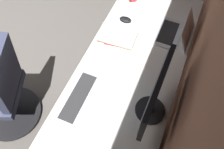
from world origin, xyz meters
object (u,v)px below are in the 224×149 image
Objects in this scene: keyboard_spare at (78,97)px; office_chair at (3,94)px; drawer_pedestal at (109,142)px; monitor_primary at (155,94)px; book_stack_near at (118,37)px; laptop_leftmost at (176,32)px; mouse_main at (125,20)px.

office_chair is at bearing -81.68° from keyboard_spare.
monitor_primary is at bearing 133.86° from drawer_pedestal.
keyboard_spare reaches higher than drawer_pedestal.
monitor_primary is at bearing 41.14° from book_stack_near.
drawer_pedestal is 1.65× the size of keyboard_spare.
office_chair reaches higher than laptop_leftmost.
drawer_pedestal is 0.68m from monitor_primary.
mouse_main reaches higher than keyboard_spare.
drawer_pedestal is 2.14× the size of laptop_leftmost.
monitor_primary is at bearing 99.74° from office_chair.
book_stack_near is at bearing -61.20° from laptop_leftmost.
keyboard_spare is 0.43× the size of office_chair.
drawer_pedestal is 1.36× the size of monitor_primary.
monitor_primary is at bearing 0.99° from laptop_leftmost.
drawer_pedestal is 0.49m from keyboard_spare.
laptop_leftmost reaches higher than mouse_main.
book_stack_near is at bearing 174.05° from keyboard_spare.
office_chair is at bearing -38.85° from mouse_main.
keyboard_spare is at bearing -78.24° from monitor_primary.
monitor_primary is at bearing 101.76° from keyboard_spare.
monitor_primary is 0.73m from laptop_leftmost.
monitor_primary reaches higher than book_stack_near.
keyboard_spare is (0.10, -0.48, -0.23)m from monitor_primary.
office_chair is (0.68, -0.75, -0.31)m from book_stack_near.
keyboard_spare is (-0.10, -0.27, 0.39)m from drawer_pedestal.
book_stack_near is at bearing 132.26° from office_chair.
monitor_primary reaches higher than mouse_main.
monitor_primary is 1.57× the size of laptop_leftmost.
book_stack_near is (-0.48, -0.42, -0.20)m from monitor_primary.
book_stack_near is (0.22, 0.02, 0.02)m from mouse_main.
drawer_pedestal is 1.02m from laptop_leftmost.
drawer_pedestal is 0.97m from office_chair.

